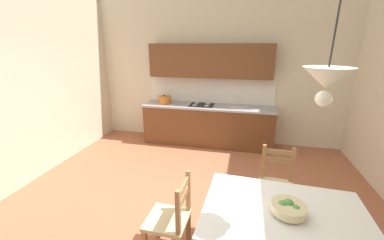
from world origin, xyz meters
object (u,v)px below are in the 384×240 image
object	(u,v)px
dining_chair_tv_side	(171,219)
fruit_bowl	(288,208)
dining_chair_kitchen_side	(276,185)
dining_table	(283,223)
kitchen_cabinetry	(208,107)
pendant_lamp	(327,79)

from	to	relation	value
dining_chair_tv_side	fruit_bowl	distance (m)	1.16
dining_chair_kitchen_side	fruit_bowl	xyz separation A→B (m)	(-0.04, -0.95, 0.37)
dining_chair_kitchen_side	dining_chair_tv_side	xyz separation A→B (m)	(-1.13, -0.90, 0.00)
dining_chair_kitchen_side	dining_chair_tv_side	size ratio (longest dim) A/B	1.00
dining_table	dining_chair_tv_side	world-z (taller)	dining_chair_tv_side
kitchen_cabinetry	dining_chair_tv_side	distance (m)	3.13
dining_table	fruit_bowl	xyz separation A→B (m)	(0.02, -0.01, 0.18)
kitchen_cabinetry	pendant_lamp	xyz separation A→B (m)	(1.31, -3.28, 1.09)
kitchen_cabinetry	dining_table	world-z (taller)	kitchen_cabinetry
kitchen_cabinetry	pendant_lamp	world-z (taller)	pendant_lamp
dining_table	fruit_bowl	world-z (taller)	fruit_bowl
dining_chair_kitchen_side	fruit_bowl	bearing A→B (deg)	-92.15
dining_chair_kitchen_side	pendant_lamp	bearing A→B (deg)	-87.25
dining_table	dining_chair_tv_side	distance (m)	1.10
kitchen_cabinetry	dining_chair_tv_side	xyz separation A→B (m)	(0.12, -3.10, -0.41)
fruit_bowl	pendant_lamp	distance (m)	1.15
dining_chair_kitchen_side	dining_chair_tv_side	distance (m)	1.45
dining_chair_kitchen_side	fruit_bowl	world-z (taller)	dining_chair_kitchen_side
kitchen_cabinetry	fruit_bowl	world-z (taller)	kitchen_cabinetry
kitchen_cabinetry	dining_table	distance (m)	3.37
kitchen_cabinetry	dining_table	xyz separation A→B (m)	(1.20, -3.14, -0.22)
fruit_bowl	dining_chair_kitchen_side	bearing A→B (deg)	87.85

